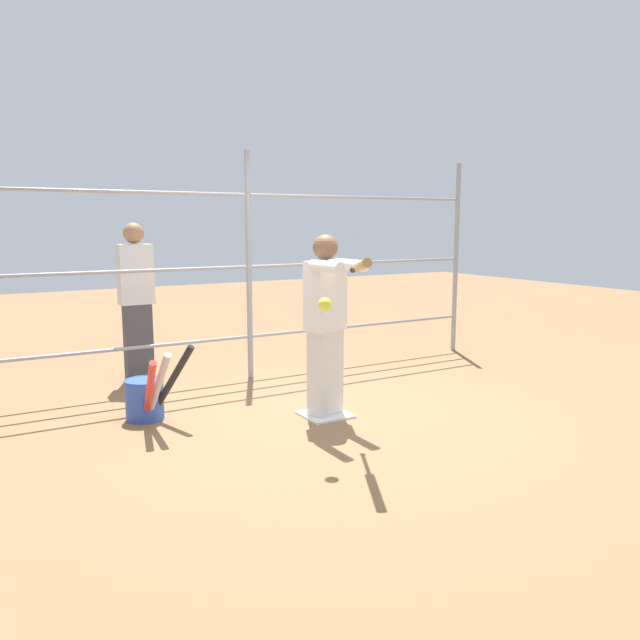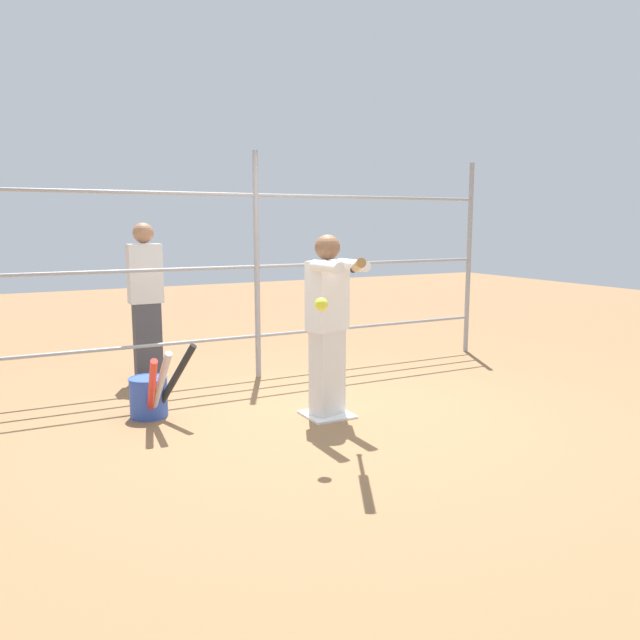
{
  "view_description": "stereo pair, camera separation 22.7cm",
  "coord_description": "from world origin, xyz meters",
  "px_view_note": "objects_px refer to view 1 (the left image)",
  "views": [
    {
      "loc": [
        2.73,
        4.57,
        1.69
      ],
      "look_at": [
        0.24,
        0.31,
        0.92
      ],
      "focal_mm": 35.0,
      "sensor_mm": 36.0,
      "label": 1
    },
    {
      "loc": [
        2.54,
        4.68,
        1.69
      ],
      "look_at": [
        0.24,
        0.31,
        0.92
      ],
      "focal_mm": 35.0,
      "sensor_mm": 36.0,
      "label": 2
    }
  ],
  "objects_px": {
    "softball_in_flight": "(325,304)",
    "bat_bucket": "(147,397)",
    "batter": "(326,320)",
    "baseball_bat_swinging": "(361,266)",
    "bystander_behind_fence": "(137,300)"
  },
  "relations": [
    {
      "from": "bat_bucket",
      "to": "bystander_behind_fence",
      "type": "distance_m",
      "value": 1.57
    },
    {
      "from": "batter",
      "to": "bystander_behind_fence",
      "type": "xyz_separation_m",
      "value": [
        1.1,
        -2.06,
        0.02
      ]
    },
    {
      "from": "baseball_bat_swinging",
      "to": "bystander_behind_fence",
      "type": "bearing_deg",
      "value": -73.91
    },
    {
      "from": "batter",
      "to": "baseball_bat_swinging",
      "type": "height_order",
      "value": "batter"
    },
    {
      "from": "batter",
      "to": "bystander_behind_fence",
      "type": "height_order",
      "value": "bystander_behind_fence"
    },
    {
      "from": "softball_in_flight",
      "to": "batter",
      "type": "bearing_deg",
      "value": -121.72
    },
    {
      "from": "baseball_bat_swinging",
      "to": "bystander_behind_fence",
      "type": "relative_size",
      "value": 0.49
    },
    {
      "from": "baseball_bat_swinging",
      "to": "bat_bucket",
      "type": "relative_size",
      "value": 1.1
    },
    {
      "from": "batter",
      "to": "bystander_behind_fence",
      "type": "relative_size",
      "value": 0.94
    },
    {
      "from": "softball_in_flight",
      "to": "bystander_behind_fence",
      "type": "bearing_deg",
      "value": -77.52
    },
    {
      "from": "softball_in_flight",
      "to": "bat_bucket",
      "type": "bearing_deg",
      "value": -57.6
    },
    {
      "from": "bat_bucket",
      "to": "bystander_behind_fence",
      "type": "bearing_deg",
      "value": -101.8
    },
    {
      "from": "bat_bucket",
      "to": "batter",
      "type": "bearing_deg",
      "value": 153.98
    },
    {
      "from": "bat_bucket",
      "to": "baseball_bat_swinging",
      "type": "bearing_deg",
      "value": 126.06
    },
    {
      "from": "batter",
      "to": "baseball_bat_swinging",
      "type": "bearing_deg",
      "value": 74.44
    }
  ]
}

